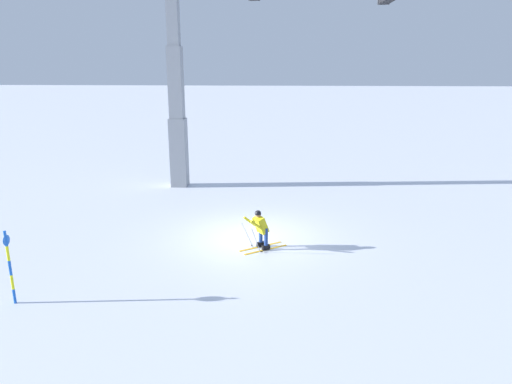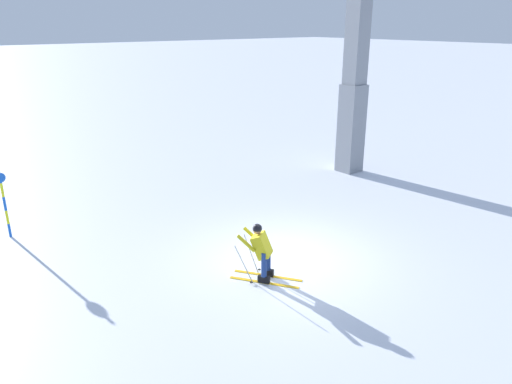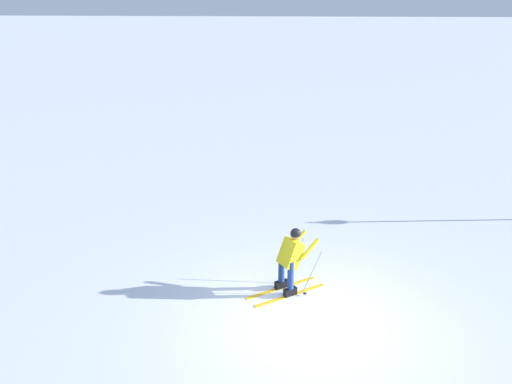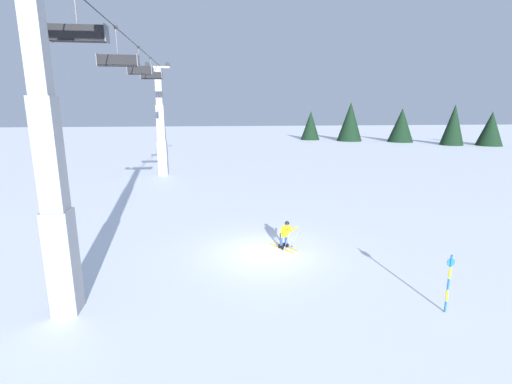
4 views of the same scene
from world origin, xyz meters
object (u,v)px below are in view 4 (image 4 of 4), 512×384
Objects in this scene: trail_marker_pole at (449,282)px; lift_tower_far at (161,130)px; chairlift_seat_middle at (140,70)px; chairlift_seat_fourth at (152,76)px; skier_carving_main at (285,233)px; chairlift_seat_nearest at (77,33)px; chairlift_seat_second at (118,60)px; lift_tower_near at (52,177)px.

lift_tower_far is at bearing 24.05° from trail_marker_pole.
lift_tower_far reaches higher than chairlift_seat_middle.
skier_carving_main is at bearing -154.38° from chairlift_seat_fourth.
chairlift_seat_nearest is 6.20m from chairlift_seat_second.
skier_carving_main is at bearing -122.50° from chairlift_seat_second.
chairlift_seat_fourth is at bearing 25.62° from skier_carving_main.
chairlift_seat_nearest is at bearing 96.19° from skier_carving_main.
trail_marker_pole is (-5.35, -12.44, -8.28)m from chairlift_seat_nearest.
chairlift_seat_middle reaches higher than trail_marker_pole.
lift_tower_near and lift_tower_far have the same top height.
lift_tower_far is 5.16× the size of chairlift_seat_nearest.
lift_tower_near is 22.49m from chairlift_seat_fourth.
skier_carving_main is at bearing -83.81° from chairlift_seat_nearest.
chairlift_seat_nearest reaches higher than skier_carving_main.
lift_tower_near reaches higher than trail_marker_pole.
chairlift_seat_nearest is at bearing 180.00° from lift_tower_far.
lift_tower_near reaches higher than chairlift_seat_nearest.
lift_tower_far is 5.08× the size of chairlift_seat_second.
chairlift_seat_second is at bearing 180.00° from chairlift_seat_middle.
lift_tower_near is 6.03× the size of chairlift_seat_fourth.
skier_carving_main is 0.89× the size of chairlift_seat_fourth.
lift_tower_far reaches higher than chairlift_seat_second.
skier_carving_main is 7.50m from trail_marker_pole.
lift_tower_near reaches higher than chairlift_seat_middle.
lift_tower_far is 5.45× the size of trail_marker_pole.
chairlift_seat_middle is (11.82, 8.31, 8.52)m from skier_carving_main.
skier_carving_main is at bearing -60.86° from lift_tower_near.
skier_carving_main is 21.06m from chairlift_seat_fourth.
chairlift_seat_nearest and chairlift_seat_second have the same top height.
chairlift_seat_second is (9.93, 0.00, 4.59)m from lift_tower_near.
trail_marker_pole is (-1.62, -12.44, -3.48)m from lift_tower_near.
chairlift_seat_middle and chairlift_seat_fourth have the same top height.
chairlift_seat_middle is at bearing -180.00° from chairlift_seat_fourth.
chairlift_seat_middle is at bearing -0.00° from chairlift_seat_nearest.
trail_marker_pole is at bearing -146.55° from skier_carving_main.
lift_tower_far is 6.52m from chairlift_seat_fourth.
skier_carving_main is 0.81× the size of trail_marker_pole.
skier_carving_main is 11.98m from chairlift_seat_nearest.
chairlift_seat_nearest is 15.87m from trail_marker_pole.
chairlift_seat_second is 1.07× the size of trail_marker_pole.
lift_tower_near is 5.45× the size of trail_marker_pole.
skier_carving_main is 0.15× the size of lift_tower_near.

